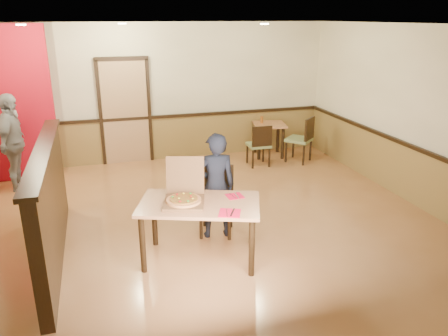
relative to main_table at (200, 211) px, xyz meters
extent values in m
plane|color=#BF7F4A|center=(0.27, 0.76, -0.66)|extent=(7.00, 7.00, 0.00)
plane|color=black|center=(0.27, 0.76, 2.14)|extent=(7.00, 7.00, 0.00)
plane|color=#FCF0C5|center=(0.27, 4.26, 0.74)|extent=(7.00, 0.00, 7.00)
plane|color=#FCF0C5|center=(3.77, 0.76, 0.74)|extent=(0.00, 7.00, 7.00)
cube|color=olive|center=(0.27, 4.23, -0.21)|extent=(7.00, 0.04, 0.90)
cube|color=black|center=(0.27, 4.21, 0.26)|extent=(7.00, 0.06, 0.06)
cube|color=olive|center=(3.74, 0.76, -0.21)|extent=(0.04, 7.00, 0.90)
cube|color=black|center=(3.72, 0.76, 0.26)|extent=(0.06, 7.00, 0.06)
cube|color=tan|center=(-0.53, 4.22, 0.39)|extent=(0.90, 0.06, 2.10)
cube|color=black|center=(-1.73, 0.56, 0.04)|extent=(0.14, 3.00, 1.40)
cube|color=black|center=(-1.73, 0.56, 0.76)|extent=(0.20, 3.10, 0.05)
cube|color=#B60D1F|center=(-2.63, 3.76, 0.74)|extent=(1.60, 0.20, 2.78)
cylinder|color=#FFF0B2|center=(-2.03, 2.56, 2.12)|extent=(0.14, 0.14, 0.02)
cylinder|color=#FFF0B2|center=(-0.53, 3.26, 2.12)|extent=(0.14, 0.14, 0.02)
cylinder|color=#FFF0B2|center=(1.67, 2.26, 2.12)|extent=(0.14, 0.14, 0.02)
cube|color=tan|center=(0.00, 0.00, 0.09)|extent=(1.63, 1.26, 0.04)
cylinder|color=black|center=(-0.71, -0.10, -0.30)|extent=(0.07, 0.07, 0.73)
cylinder|color=black|center=(-0.49, 0.53, -0.30)|extent=(0.07, 0.07, 0.73)
cylinder|color=black|center=(0.49, -0.53, -0.30)|extent=(0.07, 0.07, 0.73)
cylinder|color=black|center=(0.71, 0.10, -0.30)|extent=(0.07, 0.07, 0.73)
cube|color=olive|center=(0.38, 0.62, -0.19)|extent=(0.60, 0.60, 0.06)
cube|color=black|center=(0.46, 0.82, 0.06)|extent=(0.43, 0.20, 0.45)
cylinder|color=black|center=(0.13, 0.51, -0.46)|extent=(0.04, 0.04, 0.41)
cylinder|color=black|center=(0.27, 0.87, -0.46)|extent=(0.04, 0.04, 0.41)
cylinder|color=black|center=(0.50, 0.38, -0.46)|extent=(0.04, 0.04, 0.41)
cylinder|color=black|center=(0.63, 0.74, -0.46)|extent=(0.04, 0.04, 0.41)
cube|color=olive|center=(2.00, 3.25, -0.24)|extent=(0.43, 0.43, 0.06)
cube|color=black|center=(2.00, 3.06, 0.00)|extent=(0.41, 0.04, 0.41)
cylinder|color=black|center=(2.18, 3.42, -0.48)|extent=(0.04, 0.04, 0.37)
cylinder|color=black|center=(2.17, 3.07, -0.48)|extent=(0.04, 0.04, 0.37)
cylinder|color=black|center=(1.83, 3.43, -0.48)|extent=(0.04, 0.04, 0.37)
cylinder|color=black|center=(1.82, 3.08, -0.48)|extent=(0.04, 0.04, 0.37)
cube|color=olive|center=(2.90, 3.25, -0.19)|extent=(0.67, 0.67, 0.06)
cube|color=black|center=(3.05, 3.09, 0.07)|extent=(0.36, 0.33, 0.45)
cylinder|color=black|center=(2.91, 3.53, -0.46)|extent=(0.05, 0.05, 0.41)
cylinder|color=black|center=(3.18, 3.24, -0.46)|extent=(0.05, 0.05, 0.41)
cylinder|color=black|center=(2.63, 3.26, -0.46)|extent=(0.05, 0.05, 0.41)
cylinder|color=black|center=(2.89, 2.98, -0.46)|extent=(0.05, 0.05, 0.41)
cube|color=tan|center=(2.45, 3.80, 0.03)|extent=(0.79, 0.79, 0.04)
cylinder|color=black|center=(2.15, 3.60, -0.32)|extent=(0.07, 0.07, 0.68)
cylinder|color=black|center=(2.25, 4.10, -0.32)|extent=(0.07, 0.07, 0.68)
cylinder|color=black|center=(2.65, 3.50, -0.32)|extent=(0.07, 0.07, 0.68)
cylinder|color=black|center=(2.75, 4.00, -0.32)|extent=(0.07, 0.07, 0.68)
imported|color=black|center=(0.36, 0.55, 0.07)|extent=(0.56, 0.39, 1.47)
imported|color=gray|center=(-2.51, 3.20, 0.19)|extent=(0.55, 1.04, 1.70)
cube|color=brown|center=(-0.19, 0.01, 0.13)|extent=(0.58, 0.58, 0.03)
cube|color=brown|center=(-0.11, 0.28, 0.38)|extent=(0.48, 0.22, 0.47)
cylinder|color=#ED9E56|center=(-0.19, 0.01, 0.16)|extent=(0.44, 0.44, 0.03)
cube|color=red|center=(0.26, -0.39, 0.11)|extent=(0.32, 0.32, 0.01)
cylinder|color=silver|center=(0.23, -0.39, 0.12)|extent=(0.09, 0.20, 0.01)
cube|color=silver|center=(0.29, -0.39, 0.12)|extent=(0.10, 0.21, 0.00)
cube|color=red|center=(0.47, 0.06, 0.11)|extent=(0.21, 0.21, 0.00)
cylinder|color=silver|center=(0.44, 0.06, 0.12)|extent=(0.02, 0.17, 0.01)
cube|color=silver|center=(0.50, 0.06, 0.12)|extent=(0.03, 0.18, 0.00)
cylinder|color=#9C531C|center=(2.31, 3.89, 0.13)|extent=(0.06, 0.06, 0.15)
camera|label=1|loc=(-1.08, -4.72, 2.24)|focal=35.00mm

